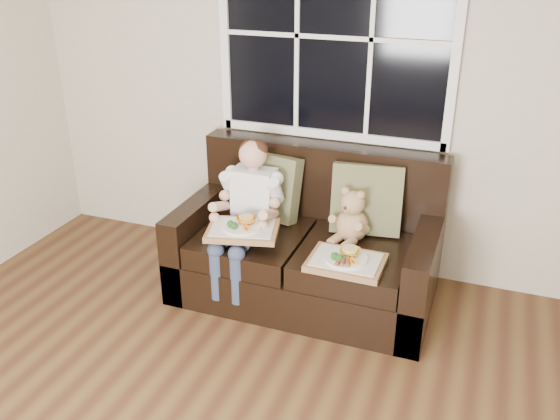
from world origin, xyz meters
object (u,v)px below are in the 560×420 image
at_px(loveseat, 308,250).
at_px(tray_left, 243,228).
at_px(tray_right, 346,261).
at_px(child, 248,202).
at_px(teddy_bear, 352,219).

relative_size(loveseat, tray_left, 3.34).
relative_size(tray_left, tray_right, 1.13).
height_order(loveseat, tray_right, loveseat).
xyz_separation_m(child, tray_left, (0.05, -0.22, -0.08)).
height_order(loveseat, tray_left, loveseat).
distance_m(child, tray_right, 0.78).
bearing_deg(child, teddy_bear, 9.73).
bearing_deg(loveseat, tray_right, -44.58).
distance_m(loveseat, tray_left, 0.54).
xyz_separation_m(loveseat, tray_right, (0.35, -0.34, 0.17)).
height_order(child, tray_right, child).
bearing_deg(tray_left, child, 89.74).
bearing_deg(teddy_bear, tray_right, -64.90).
relative_size(child, tray_left, 1.83).
xyz_separation_m(child, teddy_bear, (0.67, 0.12, -0.06)).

